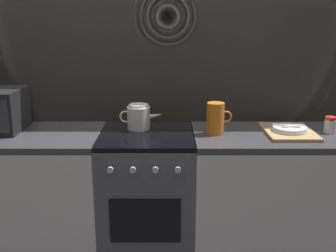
% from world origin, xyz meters
% --- Properties ---
extents(back_wall, '(3.60, 0.05, 2.40)m').
position_xyz_m(back_wall, '(0.00, 0.32, 1.20)').
color(back_wall, '#B2AD9E').
rests_on(back_wall, ground_plane).
extents(counter_left, '(1.20, 0.60, 0.90)m').
position_xyz_m(counter_left, '(-0.90, 0.00, 0.45)').
color(counter_left, silver).
rests_on(counter_left, ground_plane).
extents(stove_unit, '(0.60, 0.63, 0.90)m').
position_xyz_m(stove_unit, '(-0.00, -0.00, 0.45)').
color(stove_unit, '#4C4C51').
rests_on(stove_unit, ground_plane).
extents(counter_right, '(1.20, 0.60, 0.90)m').
position_xyz_m(counter_right, '(0.90, 0.00, 0.45)').
color(counter_right, silver).
rests_on(counter_right, ground_plane).
extents(kettle, '(0.28, 0.15, 0.17)m').
position_xyz_m(kettle, '(-0.06, 0.11, 0.98)').
color(kettle, white).
rests_on(kettle, stove_unit).
extents(pitcher, '(0.16, 0.11, 0.20)m').
position_xyz_m(pitcher, '(0.44, -0.00, 1.00)').
color(pitcher, orange).
rests_on(pitcher, counter_right).
extents(dish_pile, '(0.30, 0.40, 0.06)m').
position_xyz_m(dish_pile, '(0.90, 0.00, 0.92)').
color(dish_pile, tan).
rests_on(dish_pile, counter_right).
extents(spice_jar, '(0.08, 0.08, 0.10)m').
position_xyz_m(spice_jar, '(1.17, 0.02, 0.95)').
color(spice_jar, silver).
rests_on(spice_jar, counter_right).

